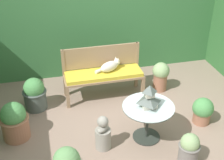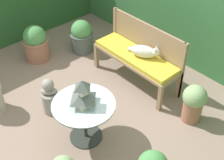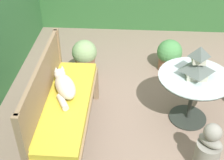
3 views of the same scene
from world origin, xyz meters
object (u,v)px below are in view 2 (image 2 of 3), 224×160
(cat, at_px, (144,51))
(garden_bench, at_px, (136,58))
(potted_plant_hedge_corner, at_px, (36,43))
(potted_plant_bench_right, at_px, (82,36))
(potted_plant_table_far, at_px, (194,102))
(garden_bust, at_px, (50,98))
(patio_table, at_px, (84,111))
(pagoda_birdhouse, at_px, (83,94))

(cat, bearing_deg, garden_bench, 169.57)
(potted_plant_hedge_corner, bearing_deg, garden_bench, 27.31)
(potted_plant_hedge_corner, distance_m, potted_plant_bench_right, 0.82)
(cat, height_order, potted_plant_table_far, cat)
(potted_plant_bench_right, bearing_deg, cat, 4.79)
(garden_bench, height_order, garden_bust, garden_bust)
(garden_bust, bearing_deg, garden_bench, 30.19)
(potted_plant_hedge_corner, xyz_separation_m, potted_plant_table_far, (2.74, 0.81, 0.01))
(patio_table, distance_m, potted_plant_table_far, 1.51)
(potted_plant_bench_right, bearing_deg, garden_bust, -53.75)
(garden_bench, distance_m, potted_plant_hedge_corner, 1.82)
(cat, bearing_deg, garden_bust, -134.70)
(garden_bench, distance_m, cat, 0.22)
(cat, bearing_deg, pagoda_birdhouse, -105.99)
(patio_table, bearing_deg, potted_plant_table_far, 60.81)
(potted_plant_hedge_corner, relative_size, potted_plant_table_far, 1.10)
(garden_bust, distance_m, potted_plant_bench_right, 1.63)
(garden_bench, relative_size, patio_table, 1.86)
(garden_bench, xyz_separation_m, cat, (0.13, 0.04, 0.17))
(garden_bust, xyz_separation_m, potted_plant_bench_right, (-0.96, 1.31, 0.04))
(cat, bearing_deg, potted_plant_bench_right, 157.39)
(potted_plant_hedge_corner, bearing_deg, pagoda_birdhouse, -13.89)
(potted_plant_hedge_corner, distance_m, potted_plant_table_far, 2.86)
(patio_table, height_order, potted_plant_hedge_corner, potted_plant_hedge_corner)
(garden_bench, xyz_separation_m, patio_table, (0.40, -1.33, 0.03))
(potted_plant_hedge_corner, bearing_deg, patio_table, -13.89)
(cat, relative_size, patio_table, 0.64)
(potted_plant_table_far, bearing_deg, cat, 176.70)
(garden_bust, distance_m, potted_plant_table_far, 2.00)
(patio_table, distance_m, garden_bust, 0.76)
(garden_bench, height_order, patio_table, patio_table)
(potted_plant_hedge_corner, bearing_deg, garden_bust, -23.54)
(garden_bust, height_order, potted_plant_table_far, potted_plant_table_far)
(patio_table, bearing_deg, potted_plant_bench_right, 143.45)
(cat, height_order, garden_bust, cat)
(patio_table, xyz_separation_m, potted_plant_hedge_corner, (-2.01, 0.50, -0.17))
(garden_bench, distance_m, pagoda_birdhouse, 1.42)
(potted_plant_hedge_corner, xyz_separation_m, potted_plant_bench_right, (0.33, 0.75, -0.02))
(patio_table, relative_size, potted_plant_table_far, 1.36)
(patio_table, xyz_separation_m, potted_plant_table_far, (0.73, 1.31, -0.16))
(cat, distance_m, pagoda_birdhouse, 1.40)
(garden_bust, xyz_separation_m, potted_plant_table_far, (1.45, 1.37, 0.07))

